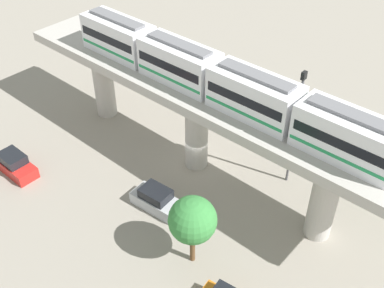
# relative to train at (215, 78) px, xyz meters

# --- Properties ---
(ground_plane) EXTENTS (120.00, 120.00, 0.00)m
(ground_plane) POSITION_rel_train_xyz_m (0.00, 1.70, -9.12)
(ground_plane) COLOR gray
(viaduct) EXTENTS (5.20, 35.80, 7.59)m
(viaduct) POSITION_rel_train_xyz_m (0.00, 1.70, -3.19)
(viaduct) COLOR #B7B2AA
(viaduct) RESTS_ON ground
(train) EXTENTS (2.64, 27.45, 3.24)m
(train) POSITION_rel_train_xyz_m (0.00, 0.00, 0.00)
(train) COLOR white
(train) RESTS_ON viaduct
(parked_car_red) EXTENTS (1.81, 4.20, 1.76)m
(parked_car_red) POSITION_rel_train_xyz_m (-10.78, 12.50, -8.38)
(parked_car_red) COLOR red
(parked_car_red) RESTS_ON ground
(parked_car_silver) EXTENTS (2.15, 4.34, 1.76)m
(parked_car_silver) POSITION_rel_train_xyz_m (-5.88, 0.60, -8.38)
(parked_car_silver) COLOR #B2B5BA
(parked_car_silver) RESTS_ON ground
(tree_near_viaduct) EXTENTS (3.22, 3.22, 5.58)m
(tree_near_viaduct) POSITION_rel_train_xyz_m (-7.82, -4.73, -5.18)
(tree_near_viaduct) COLOR brown
(tree_near_viaduct) RESTS_ON ground
(tree_far_corner) EXTENTS (3.38, 3.38, 5.52)m
(tree_far_corner) POSITION_rel_train_xyz_m (7.28, -10.66, -5.31)
(tree_far_corner) COLOR brown
(tree_far_corner) RESTS_ON ground
(signal_post) EXTENTS (0.44, 0.28, 10.19)m
(signal_post) POSITION_rel_train_xyz_m (3.40, -5.23, -3.50)
(signal_post) COLOR #4C4C51
(signal_post) RESTS_ON ground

